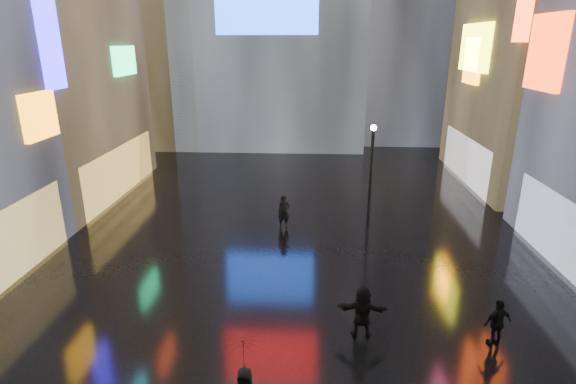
{
  "coord_description": "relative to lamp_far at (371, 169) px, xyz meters",
  "views": [
    {
      "loc": [
        0.65,
        -0.03,
        9.07
      ],
      "look_at": [
        0.0,
        12.0,
        5.0
      ],
      "focal_mm": 28.0,
      "sensor_mm": 36.0,
      "label": 1
    }
  ],
  "objects": [
    {
      "name": "ground",
      "position": [
        -3.64,
        -1.84,
        -2.94
      ],
      "size": [
        140.0,
        140.0,
        0.0
      ],
      "primitive_type": "plane",
      "color": "black",
      "rests_on": "ground"
    },
    {
      "name": "building_left_far",
      "position": [
        -19.62,
        4.16,
        8.04
      ],
      "size": [
        10.28,
        12.0,
        22.0
      ],
      "color": "black",
      "rests_on": "ground"
    },
    {
      "name": "lamp_far",
      "position": [
        0.0,
        0.0,
        0.0
      ],
      "size": [
        0.3,
        0.3,
        5.2
      ],
      "color": "black",
      "rests_on": "ground"
    },
    {
      "name": "pedestrian_3",
      "position": [
        2.86,
        -9.66,
        -2.16
      ],
      "size": [
        1.0,
        0.64,
        1.58
      ],
      "primitive_type": "imported",
      "rotation": [
        0.0,
        0.0,
        3.45
      ],
      "color": "black",
      "rests_on": "ground"
    },
    {
      "name": "pedestrian_5",
      "position": [
        -1.29,
        -9.47,
        -2.05
      ],
      "size": [
        1.68,
        0.61,
        1.78
      ],
      "primitive_type": "imported",
      "rotation": [
        0.0,
        0.0,
        3.09
      ],
      "color": "black",
      "rests_on": "ground"
    },
    {
      "name": "pedestrian_6",
      "position": [
        -4.35,
        -0.69,
        -2.09
      ],
      "size": [
        0.7,
        0.55,
        1.71
      ],
      "primitive_type": "imported",
      "rotation": [
        0.0,
        0.0,
        0.25
      ],
      "color": "black",
      "rests_on": "ground"
    },
    {
      "name": "umbrella_2",
      "position": [
        -4.52,
        -13.12,
        -0.93
      ],
      "size": [
        1.06,
        1.08,
        0.87
      ],
      "primitive_type": "imported",
      "rotation": [
        0.0,
        0.0,
        0.13
      ],
      "color": "black",
      "rests_on": "pedestrian_4"
    }
  ]
}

